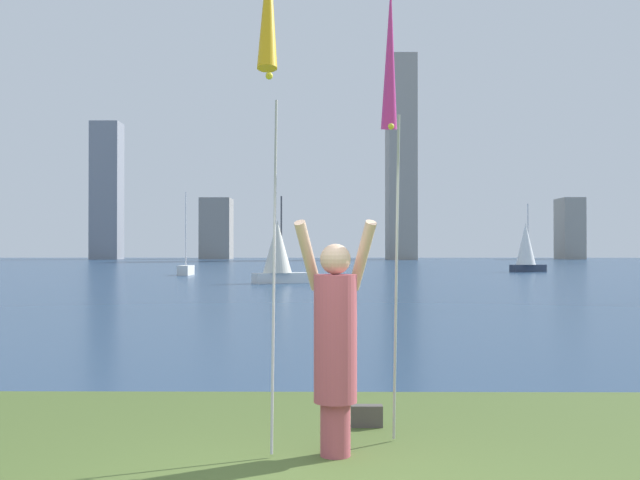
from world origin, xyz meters
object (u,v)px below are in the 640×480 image
object	(u,v)px
person	(335,339)
kite_flag_left	(269,19)
sailboat_5	(526,247)
sailboat_0	(186,269)
bag	(367,416)
kite_flag_right	(390,65)
sailboat_1	(278,252)

from	to	relation	value
person	kite_flag_left	size ratio (longest dim) A/B	0.47
kite_flag_left	sailboat_5	world-z (taller)	sailboat_5
sailboat_0	bag	bearing A→B (deg)	-77.26
kite_flag_left	kite_flag_right	distance (m)	1.69
kite_flag_left	sailboat_0	distance (m)	43.21
kite_flag_right	sailboat_5	xyz separation A→B (m)	(13.49, 47.55, -1.82)
sailboat_1	kite_flag_left	bearing A→B (deg)	-86.55
kite_flag_right	sailboat_1	xyz separation A→B (m)	(-2.99, 30.35, -2.04)
kite_flag_left	bag	xyz separation A→B (m)	(0.87, 1.51, -3.51)
kite_flag_left	sailboat_1	xyz separation A→B (m)	(-1.91, 31.65, -2.11)
person	kite_flag_left	world-z (taller)	kite_flag_left
sailboat_0	sailboat_1	bearing A→B (deg)	-58.78
sailboat_1	sailboat_5	world-z (taller)	sailboat_5
person	sailboat_0	size ratio (longest dim) A/B	0.39
kite_flag_left	sailboat_0	bearing A→B (deg)	101.17
person	kite_flag_right	world-z (taller)	kite_flag_right
sailboat_5	kite_flag_left	bearing A→B (deg)	-106.61
sailboat_1	kite_flag_right	bearing A→B (deg)	-84.37
person	sailboat_0	distance (m)	42.78
kite_flag_left	kite_flag_right	size ratio (longest dim) A/B	0.99
kite_flag_right	person	bearing A→B (deg)	-122.12
person	sailboat_1	xyz separation A→B (m)	(-2.45, 31.21, 0.52)
person	kite_flag_right	xyz separation A→B (m)	(0.54, 0.86, 2.55)
kite_flag_left	sailboat_5	bearing A→B (deg)	73.39
sailboat_5	person	bearing A→B (deg)	-106.16
bag	sailboat_0	bearing A→B (deg)	102.74
person	bag	world-z (taller)	person
sailboat_1	sailboat_5	distance (m)	23.83
kite_flag_left	sailboat_5	size ratio (longest dim) A/B	0.89
kite_flag_left	sailboat_1	distance (m)	31.77
kite_flag_left	sailboat_5	xyz separation A→B (m)	(14.57, 48.85, -1.89)
sailboat_0	sailboat_5	size ratio (longest dim) A/B	1.07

